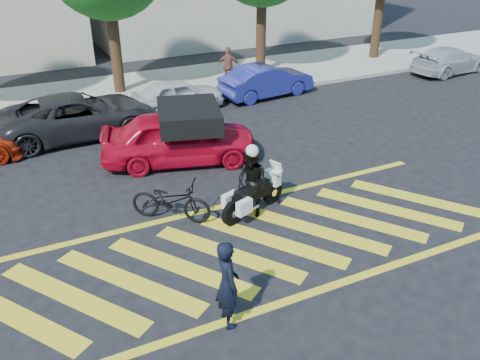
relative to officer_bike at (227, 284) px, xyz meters
name	(u,v)px	position (x,y,z in m)	size (l,w,h in m)	color
ground	(253,246)	(1.47, 1.90, -0.87)	(90.00, 90.00, 0.00)	black
sidewalk	(120,93)	(1.47, 13.90, -0.79)	(60.00, 5.00, 0.15)	#9E998E
crosswalk	(251,247)	(1.43, 1.90, -0.86)	(12.33, 4.00, 0.01)	yellow
officer_bike	(227,284)	(0.00, 0.00, 0.00)	(0.63, 0.41, 1.73)	black
bicycle	(171,200)	(0.23, 3.78, -0.35)	(0.69, 1.97, 1.04)	black
police_motorcycle	(252,196)	(2.10, 3.17, -0.37)	(1.97, 1.04, 0.91)	black
officer_moto	(252,183)	(2.09, 3.18, -0.01)	(0.83, 0.65, 1.71)	black
red_convertible	(179,138)	(1.52, 6.77, -0.10)	(1.82, 4.51, 1.54)	red
parked_mid_left	(79,116)	(-0.78, 10.13, -0.16)	(2.33, 5.06, 1.41)	black
parked_mid_right	(178,95)	(3.00, 11.10, -0.28)	(1.39, 3.46, 1.18)	silver
parked_right	(267,81)	(6.77, 11.10, -0.22)	(1.36, 3.90, 1.28)	navy
parked_far_right	(450,60)	(16.06, 10.45, -0.27)	(1.66, 4.08, 1.18)	#A5A8AC
pedestrian_right	(229,66)	(5.83, 12.70, 0.08)	(0.94, 0.39, 1.60)	brown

